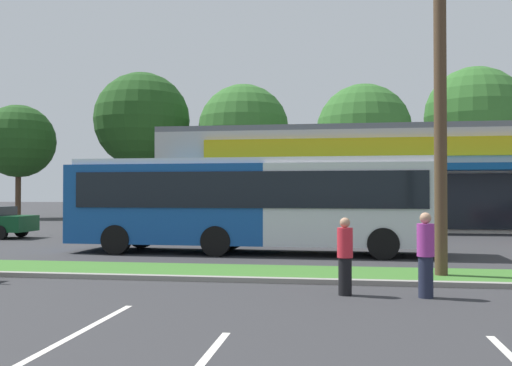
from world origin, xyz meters
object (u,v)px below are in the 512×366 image
city_bus (251,202)px  car_2 (258,220)px  utility_pole (435,26)px  pedestrian_mid (345,256)px  pedestrian_near_bench (426,255)px  car_0 (250,223)px

city_bus → car_2: bearing=97.4°
utility_pole → pedestrian_mid: size_ratio=7.26×
pedestrian_near_bench → pedestrian_mid: 1.59m
utility_pole → car_0: 12.87m
utility_pole → car_2: bearing=116.2°
car_2 → pedestrian_mid: 15.23m
utility_pole → city_bus: size_ratio=0.90×
utility_pole → car_2: (-6.08, 12.34, -5.31)m
car_2 → pedestrian_near_bench: pedestrian_near_bench is taller
city_bus → pedestrian_near_bench: size_ratio=7.50×
pedestrian_mid → city_bus: bearing=-41.2°
pedestrian_near_bench → car_2: bearing=-67.7°
utility_pole → car_0: utility_pole is taller
car_0 → car_2: 2.34m
utility_pole → car_0: bearing=121.4°
city_bus → pedestrian_mid: city_bus is taller
city_bus → pedestrian_near_bench: (4.74, -7.72, -0.91)m
pedestrian_near_bench → pedestrian_mid: (-1.59, 0.05, -0.06)m
car_0 → pedestrian_mid: 12.99m
car_0 → pedestrian_mid: size_ratio=2.86×
utility_pole → city_bus: bearing=135.2°
utility_pole → pedestrian_mid: 6.20m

